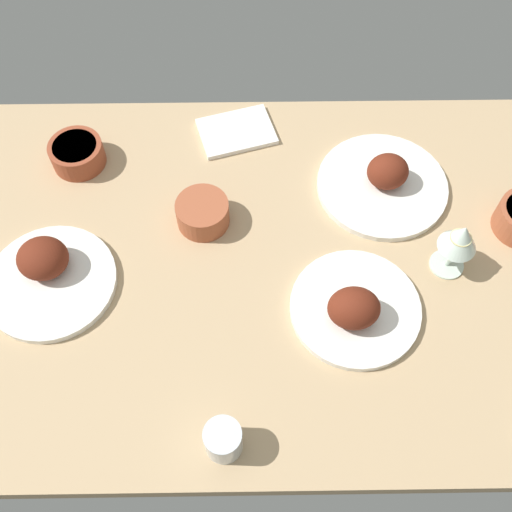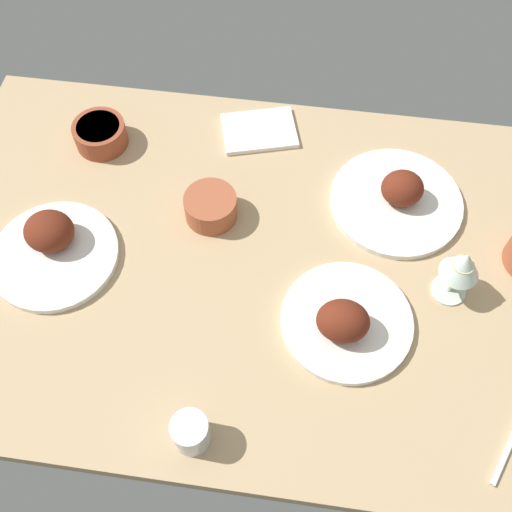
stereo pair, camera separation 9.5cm
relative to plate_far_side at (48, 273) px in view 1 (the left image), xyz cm
name	(u,v)px [view 1 (the left image)]	position (x,y,z in cm)	size (l,w,h in cm)	color
dining_table	(256,266)	(41.59, 3.66, -4.47)	(140.00, 90.00, 4.00)	tan
plate_far_side	(48,273)	(0.00, 0.00, 0.00)	(26.21, 26.21, 8.74)	white
plate_near_viewer	(384,181)	(69.89, 22.28, -0.35)	(28.78, 28.78, 9.15)	white
plate_center_main	(355,308)	(60.45, -8.63, 0.14)	(25.68, 25.68, 9.52)	white
bowl_onions	(203,212)	(30.47, 13.75, 0.74)	(11.21, 11.21, 5.91)	#A35133
bowl_pasta	(77,153)	(1.74, 30.40, 0.59)	(11.98, 11.98, 5.61)	brown
wine_glass	(460,239)	(80.69, 2.15, 7.46)	(7.60, 7.60, 14.00)	silver
water_tumbler	(223,440)	(35.55, -33.64, 1.39)	(6.58, 6.58, 7.71)	silver
folded_napkin	(237,132)	(37.46, 38.58, -1.87)	(16.97, 12.25, 1.20)	white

